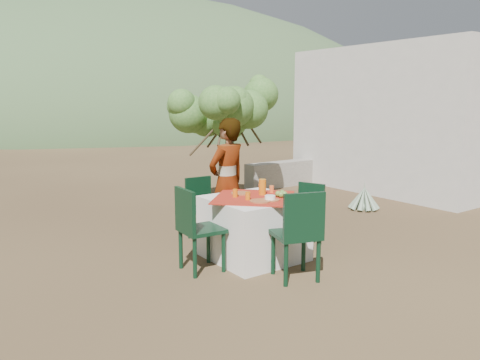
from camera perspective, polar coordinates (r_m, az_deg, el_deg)
name	(u,v)px	position (r m, az deg, el deg)	size (l,w,h in m)	color
ground	(263,252)	(6.02, 2.82, -8.81)	(160.00, 160.00, 0.00)	#3B281A
table	(254,228)	(5.72, 1.71, -5.82)	(1.30, 1.30, 0.76)	silver
chair_far	(202,205)	(6.52, -4.66, -3.05)	(0.41, 0.41, 0.85)	black
chair_near	(299,231)	(4.99, 7.20, -6.24)	(0.58, 0.58, 0.99)	black
chair_left	(195,226)	(5.25, -5.51, -5.57)	(0.47, 0.47, 0.96)	black
chair_right	(308,211)	(6.29, 8.26, -3.77)	(0.49, 0.49, 0.82)	black
person	(227,182)	(6.19, -1.57, -0.23)	(0.62, 0.40, 1.68)	#8C6651
shrub_tree	(230,117)	(8.29, -1.22, 7.70)	(1.74, 1.71, 2.05)	#483824
agave	(364,199)	(8.53, 14.89, -2.21)	(0.54, 0.55, 0.58)	gray
guesthouse	(412,119)	(11.10, 20.21, 7.03)	(3.20, 4.20, 3.00)	beige
stone_wall	(295,172)	(10.76, 6.67, 0.93)	(2.60, 0.35, 0.55)	gray
hill_near_right	(119,121)	(43.40, -14.59, 6.94)	(48.00, 48.00, 20.00)	#3A5932
hill_far_right	(211,115)	(59.55, -3.54, 7.92)	(36.00, 36.00, 14.00)	slate
plate_far	(241,193)	(5.81, 0.10, -1.63)	(0.25, 0.25, 0.01)	brown
plate_near	(260,201)	(5.37, 2.49, -2.58)	(0.25, 0.25, 0.01)	brown
glass_far	(235,193)	(5.61, -0.59, -1.61)	(0.06, 0.06, 0.10)	orange
glass_near	(248,196)	(5.46, 0.96, -1.95)	(0.06, 0.06, 0.09)	orange
juice_pitcher	(262,187)	(5.74, 2.75, -0.85)	(0.09, 0.09, 0.20)	orange
bowl_plate	(270,200)	(5.45, 3.67, -2.42)	(0.23, 0.23, 0.01)	brown
white_bowl	(270,197)	(5.44, 3.68, -2.13)	(0.12, 0.12, 0.05)	white
jar_left	(272,189)	(5.90, 3.87, -1.10)	(0.06, 0.06, 0.09)	orange
jar_right	(261,188)	(5.96, 2.57, -0.94)	(0.06, 0.06, 0.10)	orange
napkin_holder	(263,191)	(5.79, 2.81, -1.29)	(0.07, 0.04, 0.09)	white
fruit_cluster	(281,194)	(5.65, 5.06, -1.70)	(0.15, 0.14, 0.07)	olive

